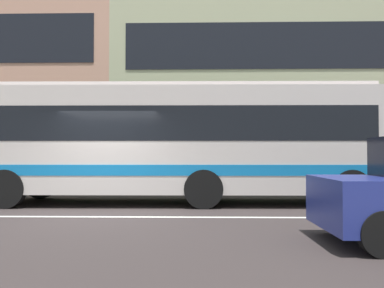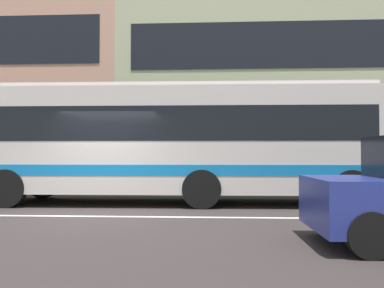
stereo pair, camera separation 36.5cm
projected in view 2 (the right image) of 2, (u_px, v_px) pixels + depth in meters
name	position (u px, v px, depth m)	size (l,w,h in m)	color
ground_plane	(90.00, 216.00, 8.92)	(160.00, 160.00, 0.00)	#342C2C
lane_centre_line	(90.00, 216.00, 8.92)	(60.00, 0.16, 0.01)	silver
hedge_row_far	(156.00, 179.00, 15.29)	(14.44, 1.10, 0.90)	#25542B
apartment_block_right	(305.00, 80.00, 23.66)	(20.73, 8.63, 11.62)	#B7BB92
transit_bus	(179.00, 139.00, 11.38)	(10.88, 2.67, 3.29)	silver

